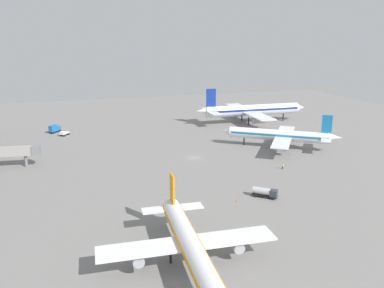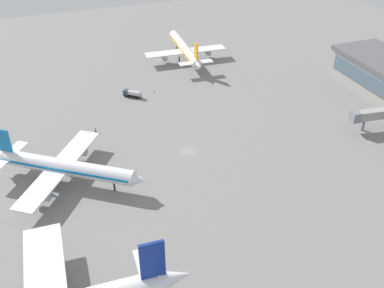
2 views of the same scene
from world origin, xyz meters
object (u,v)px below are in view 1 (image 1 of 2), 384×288
object	(u,v)px
airplane_taxiing	(252,110)
catering_truck	(55,129)
pushback_tractor	(64,133)
airplane_at_gate	(280,135)
ground_crew_worker	(283,166)
safety_cone_near_gate	(237,201)
fuel_truck	(265,192)
airplane_distant	(190,245)

from	to	relation	value
airplane_taxiing	catering_truck	xyz separation A→B (m)	(-8.16, -89.81, -4.49)
airplane_taxiing	pushback_tractor	world-z (taller)	airplane_taxiing
airplane_at_gate	ground_crew_worker	xyz separation A→B (m)	(21.68, -11.49, -4.00)
airplane_at_gate	pushback_tractor	distance (m)	88.35
catering_truck	pushback_tractor	size ratio (longest dim) A/B	1.17
airplane_at_gate	safety_cone_near_gate	bearing A→B (deg)	84.44
pushback_tractor	fuel_truck	bearing A→B (deg)	65.11
fuel_truck	safety_cone_near_gate	size ratio (longest dim) A/B	9.94
airplane_distant	safety_cone_near_gate	bearing A→B (deg)	143.58
airplane_taxiing	catering_truck	world-z (taller)	airplane_taxiing
airplane_at_gate	airplane_distant	distance (m)	85.38
airplane_taxiing	catering_truck	size ratio (longest dim) A/B	10.23
airplane_at_gate	catering_truck	bearing A→B (deg)	2.78
airplane_distant	safety_cone_near_gate	xyz separation A→B (m)	(-23.76, 20.07, -4.22)
fuel_truck	ground_crew_worker	distance (m)	24.57
airplane_distant	catering_truck	size ratio (longest dim) A/B	7.49
pushback_tractor	airplane_taxiing	bearing A→B (deg)	124.65
airplane_taxiing	pushback_tractor	bearing A→B (deg)	-178.14
airplane_distant	fuel_truck	size ratio (longest dim) A/B	6.86
safety_cone_near_gate	airplane_at_gate	bearing A→B (deg)	138.71
catering_truck	airplane_distant	bearing A→B (deg)	-127.08
pushback_tractor	ground_crew_worker	bearing A→B (deg)	79.63
airplane_distant	airplane_taxiing	bearing A→B (deg)	152.42
airplane_at_gate	ground_crew_worker	world-z (taller)	airplane_at_gate
airplane_at_gate	airplane_taxiing	xyz separation A→B (m)	(-43.58, 9.97, 1.34)
airplane_at_gate	catering_truck	xyz separation A→B (m)	(-51.74, -79.83, -3.15)
airplane_at_gate	fuel_truck	world-z (taller)	airplane_at_gate
fuel_truck	safety_cone_near_gate	xyz separation A→B (m)	(0.66, -8.10, -1.09)
airplane_distant	pushback_tractor	distance (m)	111.28
airplane_at_gate	pushback_tractor	size ratio (longest dim) A/B	8.01
fuel_truck	ground_crew_worker	bearing A→B (deg)	90.49
fuel_truck	ground_crew_worker	size ratio (longest dim) A/B	3.57
airplane_at_gate	pushback_tractor	bearing A→B (deg)	5.20
airplane_at_gate	safety_cone_near_gate	distance (m)	54.47
fuel_truck	airplane_taxiing	bearing A→B (deg)	107.59
airplane_at_gate	ground_crew_worker	size ratio (longest dim) A/B	22.47
airplane_distant	catering_truck	distance (m)	118.76
pushback_tractor	airplane_at_gate	bearing A→B (deg)	94.96
pushback_tractor	safety_cone_near_gate	xyz separation A→B (m)	(85.62, 40.22, -0.67)
airplane_distant	ground_crew_worker	xyz separation A→B (m)	(-42.87, 44.40, -3.67)
catering_truck	fuel_truck	xyz separation A→B (m)	(91.86, 52.12, -0.31)
airplane_distant	safety_cone_near_gate	world-z (taller)	airplane_distant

